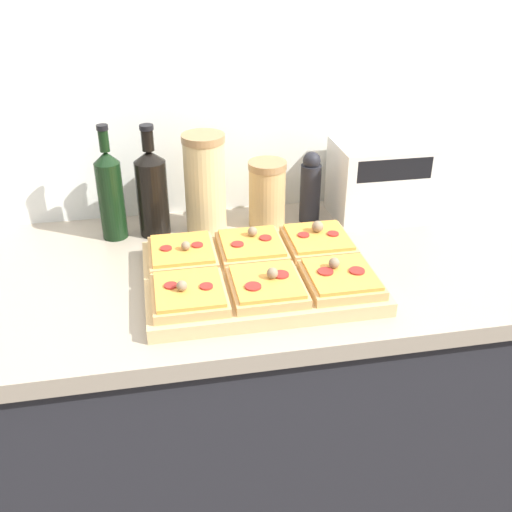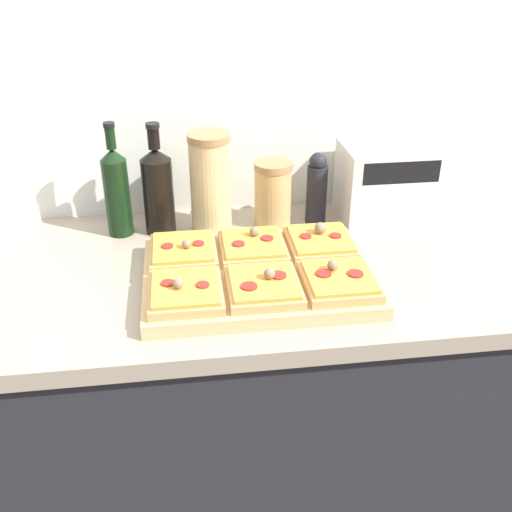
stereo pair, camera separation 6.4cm
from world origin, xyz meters
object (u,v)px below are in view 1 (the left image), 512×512
Objects in this scene: pepper_mill at (310,188)px; toaster_oven at (380,180)px; wine_bottle at (152,191)px; grain_jar_short at (267,193)px; grain_jar_tall at (205,183)px; cutting_board at (259,277)px; olive_oil_bottle at (110,193)px.

toaster_oven reaches higher than pepper_mill.
wine_bottle is 1.48× the size of pepper_mill.
wine_bottle is at bearing 180.00° from grain_jar_short.
grain_jar_tall is at bearing 180.00° from grain_jar_short.
grain_jar_short is 0.31m from toaster_oven.
wine_bottle is 0.41m from pepper_mill.
wine_bottle reaches higher than pepper_mill.
pepper_mill is at bearing 56.16° from cutting_board.
toaster_oven is at bearing -0.25° from pepper_mill.
grain_jar_short is at bearing 74.84° from cutting_board.
wine_bottle is 1.05× the size of toaster_oven.
pepper_mill reaches higher than grain_jar_short.
wine_bottle is at bearing 179.92° from toaster_oven.
cutting_board is 1.71× the size of olive_oil_bottle.
olive_oil_bottle is 1.07× the size of toaster_oven.
cutting_board is 0.31m from grain_jar_short.
pepper_mill is at bearing 0.00° from grain_jar_short.
cutting_board is 0.44m from olive_oil_bottle.
pepper_mill is 0.71× the size of toaster_oven.
grain_jar_tall is at bearing 180.00° from pepper_mill.
olive_oil_bottle reaches higher than toaster_oven.
olive_oil_bottle reaches higher than cutting_board.
cutting_board is 1.96× the size of grain_jar_tall.
cutting_board is at bearing -53.60° from wine_bottle.
toaster_oven reaches higher than grain_jar_short.
pepper_mill is at bearing 0.00° from grain_jar_tall.
grain_jar_tall is 0.16m from grain_jar_short.
wine_bottle reaches higher than cutting_board.
olive_oil_bottle is 0.10m from wine_bottle.
olive_oil_bottle is 1.02× the size of wine_bottle.
toaster_oven is at bearing -0.10° from grain_jar_tall.
grain_jar_tall reaches higher than cutting_board.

